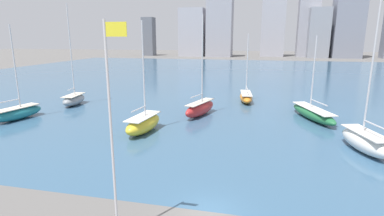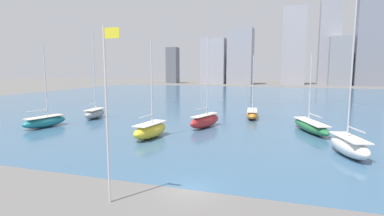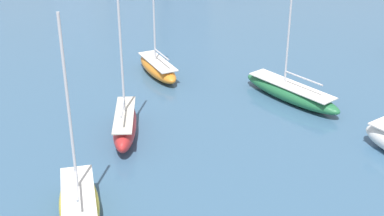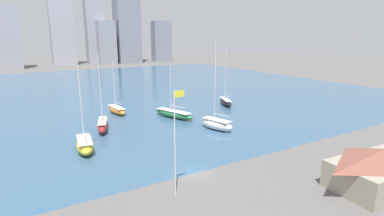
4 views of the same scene
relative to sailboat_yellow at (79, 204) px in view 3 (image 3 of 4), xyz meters
name	(u,v)px [view 3 (image 3 of 4)]	position (x,y,z in m)	size (l,w,h in m)	color
sailboat_yellow	(79,204)	(0.00, 0.00, 0.00)	(3.33, 7.42, 13.26)	yellow
sailboat_red	(125,124)	(5.18, 9.45, 0.04)	(4.07, 8.23, 14.55)	#B72828
sailboat_orange	(158,67)	(11.36, 21.00, -0.21)	(3.02, 8.06, 12.00)	orange
sailboat_green	(291,92)	(21.19, 10.98, -0.25)	(5.96, 11.10, 11.61)	#236B3D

